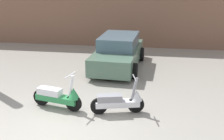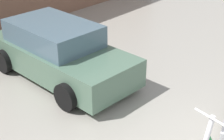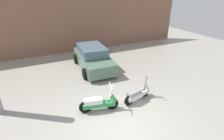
% 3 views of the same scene
% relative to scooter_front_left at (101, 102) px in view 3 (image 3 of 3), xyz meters
% --- Properties ---
extents(ground_plane, '(28.00, 28.00, 0.00)m').
position_rel_scooter_front_left_xyz_m(ground_plane, '(0.33, -1.09, -0.39)').
color(ground_plane, '#9E998E').
extents(wall_back, '(19.60, 0.12, 3.89)m').
position_rel_scooter_front_left_xyz_m(wall_back, '(0.33, 7.67, 1.56)').
color(wall_back, '#845B47').
rests_on(wall_back, ground_plane).
extents(scooter_front_left, '(1.54, 0.67, 1.09)m').
position_rel_scooter_front_left_xyz_m(scooter_front_left, '(0.00, 0.00, 0.00)').
color(scooter_front_left, black).
rests_on(scooter_front_left, ground_plane).
extents(scooter_front_right, '(1.46, 0.66, 1.04)m').
position_rel_scooter_front_left_xyz_m(scooter_front_right, '(1.75, -0.02, -0.02)').
color(scooter_front_right, black).
rests_on(scooter_front_right, ground_plane).
extents(car_rear_left, '(2.04, 3.95, 1.31)m').
position_rel_scooter_front_left_xyz_m(car_rear_left, '(1.16, 4.09, 0.24)').
color(car_rear_left, '#51705B').
rests_on(car_rear_left, ground_plane).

